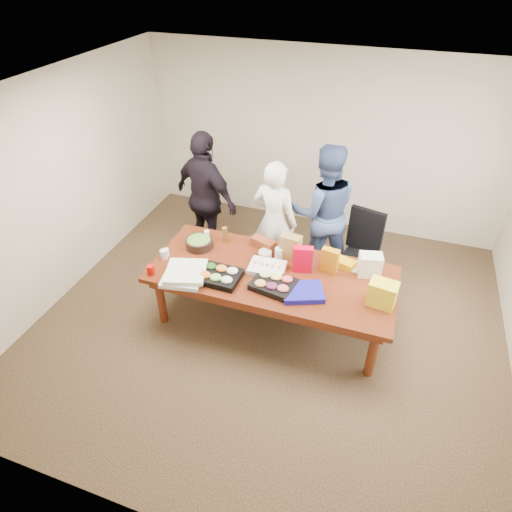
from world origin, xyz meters
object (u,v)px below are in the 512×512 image
at_px(person_center, 274,222).
at_px(sheet_cake, 267,268).
at_px(office_chair, 360,258).
at_px(salad_bowl, 199,243).
at_px(conference_table, 272,297).
at_px(person_right, 323,212).

height_order(person_center, sheet_cake, person_center).
distance_m(office_chair, salad_bowl, 2.05).
relative_size(office_chair, salad_bowl, 3.21).
height_order(office_chair, person_center, person_center).
bearing_deg(conference_table, sheet_cake, 167.80).
relative_size(person_center, salad_bowl, 5.05).
bearing_deg(person_center, sheet_cake, 110.25).
height_order(conference_table, person_center, person_center).
height_order(sheet_cake, salad_bowl, salad_bowl).
bearing_deg(conference_table, person_right, 75.34).
bearing_deg(salad_bowl, conference_table, -10.68).
bearing_deg(person_center, office_chair, -171.45).
relative_size(conference_table, person_right, 1.50).
height_order(person_center, person_right, person_right).
relative_size(person_right, sheet_cake, 4.57).
bearing_deg(person_right, office_chair, 132.68).
distance_m(person_right, salad_bowl, 1.68).
height_order(office_chair, salad_bowl, office_chair).
xyz_separation_m(conference_table, person_right, (0.32, 1.21, 0.56)).
bearing_deg(office_chair, sheet_cake, -123.52).
distance_m(office_chair, person_center, 1.20).
bearing_deg(sheet_cake, conference_table, -15.44).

